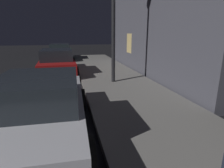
% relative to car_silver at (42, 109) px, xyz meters
% --- Properties ---
extents(car_silver, '(2.07, 4.36, 1.43)m').
position_rel_car_silver_xyz_m(car_silver, '(0.00, 0.00, 0.00)').
color(car_silver, '#B7B7BF').
rests_on(car_silver, ground).
extents(car_red, '(2.16, 4.57, 1.43)m').
position_rel_car_silver_xyz_m(car_red, '(0.00, 6.72, 0.02)').
color(car_red, maroon).
rests_on(car_red, ground).
extents(car_green, '(2.08, 4.55, 1.43)m').
position_rel_car_silver_xyz_m(car_green, '(0.00, 12.73, 0.01)').
color(car_green, '#19592D').
rests_on(car_green, ground).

